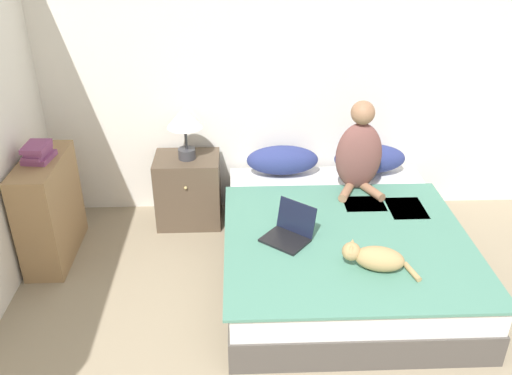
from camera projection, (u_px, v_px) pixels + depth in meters
name	position (u px, v px, depth m)	size (l,w,h in m)	color
wall_back	(307.00, 70.00, 4.54)	(5.48, 0.05, 2.55)	white
bed	(341.00, 248.00, 4.09)	(1.74, 2.02, 0.43)	#4C4742
pillow_near	(282.00, 160.00, 4.67)	(0.62, 0.27, 0.25)	navy
pillow_far	(370.00, 159.00, 4.69)	(0.62, 0.27, 0.25)	navy
person_sitting	(359.00, 153.00, 4.34)	(0.38, 0.37, 0.75)	brown
cat_tabby	(374.00, 257.00, 3.47)	(0.48, 0.27, 0.18)	tan
laptop_open	(289.00, 232.00, 3.80)	(0.41, 0.41, 0.24)	black
nightstand	(189.00, 190.00, 4.71)	(0.55, 0.44, 0.62)	brown
table_lamp	(185.00, 121.00, 4.39)	(0.30, 0.30, 0.45)	#38383D
bookshelf	(50.00, 209.00, 4.20)	(0.29, 0.77, 0.84)	#99754C
book_stack_top	(38.00, 153.00, 3.98)	(0.21, 0.27, 0.13)	#844270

